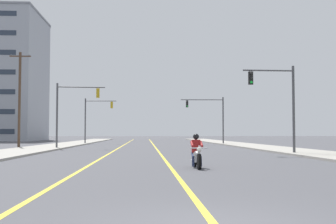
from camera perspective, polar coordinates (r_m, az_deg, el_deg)
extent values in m
cube|color=yellow|center=(51.79, -1.89, -4.45)|extent=(0.16, 100.00, 0.01)
cube|color=yellow|center=(51.84, -5.96, -4.43)|extent=(0.16, 100.00, 0.01)
cube|color=#9E998E|center=(48.25, 11.11, -4.44)|extent=(4.40, 110.00, 0.14)
cube|color=#9E998E|center=(47.76, -14.87, -4.41)|extent=(4.40, 110.00, 0.14)
cylinder|color=black|center=(17.59, 4.15, -6.60)|extent=(0.12, 0.64, 0.64)
cylinder|color=black|center=(19.12, 3.56, -6.30)|extent=(0.12, 0.64, 0.64)
cylinder|color=silver|center=(17.67, 4.11, -5.56)|extent=(0.07, 0.33, 0.68)
sphere|color=white|center=(17.51, 4.17, -4.98)|extent=(0.20, 0.20, 0.20)
cylinder|color=silver|center=(17.71, 4.09, -4.80)|extent=(0.70, 0.04, 0.04)
ellipsoid|color=#B7BABF|center=(18.22, 3.89, -5.59)|extent=(0.32, 0.56, 0.28)
cube|color=silver|center=(18.35, 3.85, -6.29)|extent=(0.24, 0.44, 0.24)
cube|color=black|center=(18.66, 3.72, -5.71)|extent=(0.28, 0.52, 0.12)
cube|color=#B7BABF|center=(19.06, 3.58, -5.41)|extent=(0.20, 0.36, 0.08)
cylinder|color=silver|center=(18.74, 3.27, -6.43)|extent=(0.08, 0.55, 0.08)
cube|color=maroon|center=(18.61, 3.74, -4.55)|extent=(0.36, 0.24, 0.56)
sphere|color=black|center=(18.58, 3.74, -3.28)|extent=(0.26, 0.26, 0.26)
cylinder|color=navy|center=(18.50, 4.22, -5.73)|extent=(0.14, 0.44, 0.30)
cylinder|color=navy|center=(18.34, 4.36, -6.70)|extent=(0.11, 0.16, 0.35)
cylinder|color=maroon|center=(18.37, 4.45, -4.25)|extent=(0.10, 0.52, 0.27)
cylinder|color=navy|center=(18.47, 3.36, -5.74)|extent=(0.14, 0.44, 0.30)
cylinder|color=navy|center=(18.30, 3.36, -6.71)|extent=(0.11, 0.16, 0.35)
cylinder|color=maroon|center=(18.32, 3.21, -4.26)|extent=(0.10, 0.52, 0.27)
cylinder|color=#47474C|center=(31.24, 16.33, 0.27)|extent=(0.18, 0.18, 6.20)
cylinder|color=#47474C|center=(30.90, 13.15, 5.38)|extent=(3.59, 0.23, 0.11)
cube|color=black|center=(30.46, 10.91, 4.43)|extent=(0.31, 0.25, 0.90)
sphere|color=black|center=(30.35, 10.99, 5.03)|extent=(0.18, 0.18, 0.18)
sphere|color=black|center=(30.31, 11.00, 4.47)|extent=(0.18, 0.18, 0.18)
sphere|color=green|center=(30.28, 11.00, 3.91)|extent=(0.18, 0.18, 0.18)
cylinder|color=#47474C|center=(41.75, -14.52, -0.50)|extent=(0.18, 0.18, 6.20)
cylinder|color=#47474C|center=(41.70, -11.43, 3.25)|extent=(4.46, 0.37, 0.11)
cube|color=#B79319|center=(41.54, -9.29, 2.50)|extent=(0.31, 0.26, 0.90)
sphere|color=black|center=(41.72, -9.27, 2.89)|extent=(0.18, 0.18, 0.18)
sphere|color=black|center=(41.69, -9.28, 2.48)|extent=(0.18, 0.18, 0.18)
sphere|color=green|center=(41.66, -9.28, 2.07)|extent=(0.18, 0.18, 0.18)
cylinder|color=#47474C|center=(56.72, 7.33, -1.16)|extent=(0.18, 0.18, 6.20)
cylinder|color=#47474C|center=(56.49, 4.52, 1.63)|extent=(5.57, 0.24, 0.11)
cube|color=black|center=(56.27, 2.55, 1.08)|extent=(0.31, 0.25, 0.90)
sphere|color=black|center=(56.14, 2.56, 1.40)|extent=(0.18, 0.18, 0.18)
sphere|color=black|center=(56.12, 2.56, 1.09)|extent=(0.18, 0.18, 0.18)
sphere|color=green|center=(56.10, 2.56, 0.79)|extent=(0.18, 0.18, 0.18)
cylinder|color=#47474C|center=(59.36, -10.93, -1.20)|extent=(0.18, 0.18, 6.20)
cylinder|color=#47474C|center=(59.12, -8.90, 1.46)|extent=(4.22, 0.39, 0.11)
cube|color=#B79319|center=(58.85, -7.48, 0.93)|extent=(0.32, 0.26, 0.90)
sphere|color=black|center=(59.03, -7.46, 1.21)|extent=(0.18, 0.18, 0.18)
sphere|color=black|center=(59.01, -7.46, 0.92)|extent=(0.18, 0.18, 0.18)
sphere|color=green|center=(58.99, -7.46, 0.63)|extent=(0.18, 0.18, 0.18)
cylinder|color=#4C3828|center=(45.57, -19.11, 1.54)|extent=(0.26, 0.26, 9.63)
cube|color=#4C3828|center=(46.10, -19.02, 7.01)|extent=(2.11, 0.12, 0.12)
cylinder|color=slate|center=(46.37, -20.08, 7.10)|extent=(0.08, 0.08, 0.12)
cylinder|color=slate|center=(45.89, -17.95, 7.17)|extent=(0.08, 0.08, 0.12)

